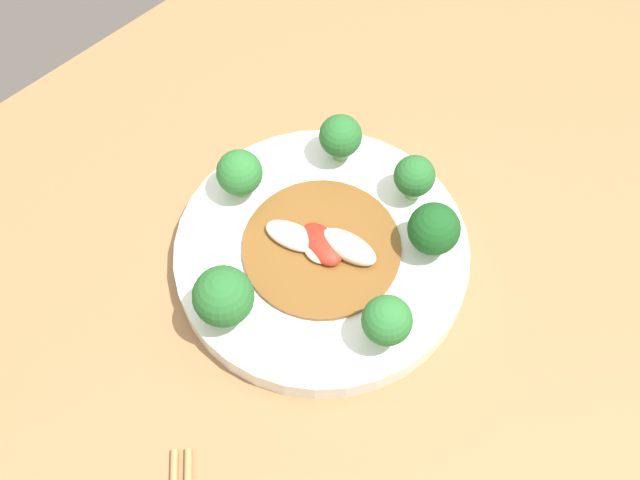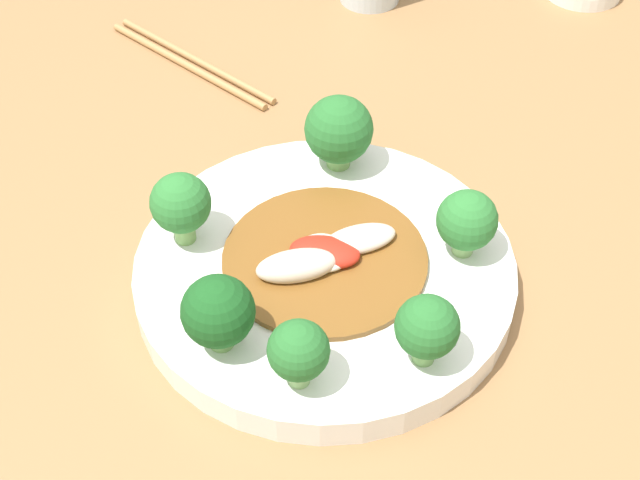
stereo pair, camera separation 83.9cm
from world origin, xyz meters
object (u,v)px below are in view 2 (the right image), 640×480
object	(u,v)px
plate	(320,270)
broccoli_east	(293,351)
broccoli_southeast	(212,312)
broccoli_north	(462,221)
stirfry_center	(319,255)
chopsticks	(187,62)
broccoli_west	(329,130)
broccoli_northeast	(421,328)
broccoli_south	(176,204)

from	to	relation	value
plate	broccoli_east	xyz separation A→B (m)	(0.11, -0.01, 0.04)
plate	broccoli_southeast	xyz separation A→B (m)	(0.08, -0.07, 0.04)
plate	broccoli_east	bearing A→B (deg)	-7.39
broccoli_southeast	broccoli_north	size ratio (longest dim) A/B	1.07
broccoli_southeast	broccoli_north	xyz separation A→B (m)	(-0.09, 0.17, -0.00)
broccoli_southeast	stirfry_center	world-z (taller)	broccoli_southeast
plate	chopsticks	world-z (taller)	plate
broccoli_east	chopsticks	size ratio (longest dim) A/B	0.30
broccoli_west	broccoli_southeast	xyz separation A→B (m)	(0.19, -0.07, -0.00)
broccoli_northeast	chopsticks	size ratio (longest dim) A/B	0.31
broccoli_east	broccoli_west	distance (m)	0.22
broccoli_north	stirfry_center	xyz separation A→B (m)	(0.01, -0.10, -0.03)
broccoli_east	stirfry_center	xyz separation A→B (m)	(-0.11, 0.01, -0.03)
broccoli_south	broccoli_east	distance (m)	0.16
stirfry_center	plate	bearing A→B (deg)	161.79
stirfry_center	broccoli_south	bearing A→B (deg)	-101.00
stirfry_center	broccoli_northeast	bearing A→B (deg)	38.01
broccoli_southeast	broccoli_northeast	world-z (taller)	broccoli_southeast
chopsticks	broccoli_southeast	bearing A→B (deg)	10.93
broccoli_northeast	stirfry_center	size ratio (longest dim) A/B	0.36
broccoli_south	broccoli_north	size ratio (longest dim) A/B	1.09
broccoli_east	broccoli_northeast	distance (m)	0.08
broccoli_east	broccoli_north	bearing A→B (deg)	136.05
broccoli_east	chopsticks	xyz separation A→B (m)	(-0.39, -0.12, -0.05)
plate	broccoli_southeast	world-z (taller)	broccoli_southeast
broccoli_west	broccoli_north	size ratio (longest dim) A/B	1.17
broccoli_south	broccoli_north	xyz separation A→B (m)	(0.01, 0.21, -0.00)
broccoli_north	plate	bearing A→B (deg)	-83.83
plate	broccoli_west	world-z (taller)	broccoli_west
broccoli_west	broccoli_southeast	distance (m)	0.20
broccoli_south	chopsticks	xyz separation A→B (m)	(-0.26, -0.03, -0.06)
broccoli_southeast	chopsticks	xyz separation A→B (m)	(-0.36, -0.07, -0.05)
broccoli_east	stirfry_center	bearing A→B (deg)	172.83
broccoli_northeast	chopsticks	bearing A→B (deg)	-151.01
broccoli_south	chopsticks	bearing A→B (deg)	-173.02
broccoli_east	stirfry_center	distance (m)	0.11
broccoli_east	chopsticks	distance (m)	0.41
broccoli_west	stirfry_center	xyz separation A→B (m)	(0.11, -0.00, -0.03)
broccoli_south	broccoli_east	bearing A→B (deg)	35.54
plate	broccoli_west	xyz separation A→B (m)	(-0.11, 0.00, 0.05)
plate	broccoli_south	distance (m)	0.12
broccoli_east	broccoli_northeast	world-z (taller)	broccoli_northeast
broccoli_southeast	broccoli_northeast	xyz separation A→B (m)	(0.01, 0.14, -0.00)
broccoli_south	broccoli_north	distance (m)	0.21
broccoli_east	stirfry_center	world-z (taller)	broccoli_east
plate	broccoli_west	distance (m)	0.12
broccoli_northeast	plate	bearing A→B (deg)	-142.93
broccoli_west	broccoli_north	xyz separation A→B (m)	(0.10, 0.10, -0.00)
stirfry_center	broccoli_west	bearing A→B (deg)	177.56
chopsticks	broccoli_north	bearing A→B (deg)	41.60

